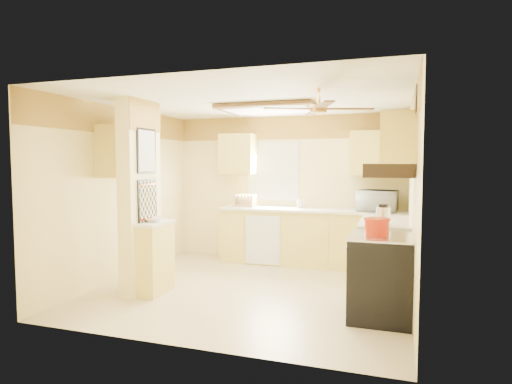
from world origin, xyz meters
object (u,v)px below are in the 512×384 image
(stove, at_px, (380,276))
(bowl, at_px, (154,219))
(kettle, at_px, (383,215))
(microwave, at_px, (377,201))
(dutch_oven, at_px, (377,226))

(stove, bearing_deg, bowl, 179.98)
(kettle, bearing_deg, microwave, 94.84)
(dutch_oven, xyz_separation_m, kettle, (0.05, 0.60, 0.05))
(kettle, bearing_deg, bowl, -168.16)
(bowl, relative_size, kettle, 0.88)
(microwave, bearing_deg, kettle, 102.45)
(dutch_oven, distance_m, kettle, 0.60)
(stove, relative_size, microwave, 1.54)
(kettle, bearing_deg, stove, -90.04)
(bowl, distance_m, dutch_oven, 2.78)
(bowl, height_order, kettle, kettle)
(dutch_oven, bearing_deg, microwave, 92.29)
(stove, distance_m, microwave, 2.24)
(bowl, bearing_deg, dutch_oven, -0.19)
(stove, xyz_separation_m, bowl, (-2.82, 0.00, 0.51))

